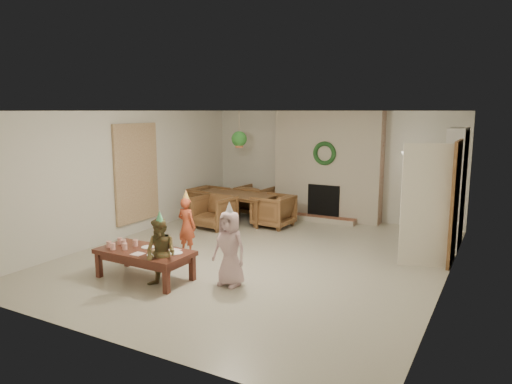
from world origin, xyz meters
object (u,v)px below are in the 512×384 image
Objects in this scene: dining_chair_left at (209,202)px; coffee_table_top at (145,252)px; dining_table at (236,207)px; child_pink at (230,248)px; dining_chair_far at (255,200)px; dining_chair_right at (273,211)px; child_plaid at (161,254)px; child_red at (187,226)px; dining_chair_near at (214,212)px.

dining_chair_left reaches higher than coffee_table_top.
dining_table is 1.66× the size of child_pink.
dining_chair_far is at bearing 99.11° from coffee_table_top.
dining_chair_far is 0.54× the size of coffee_table_top.
dining_chair_right is (0.93, -0.88, 0.00)m from dining_chair_far.
child_plaid is (2.01, -4.13, 0.15)m from dining_chair_left.
dining_table is at bearing 101.72° from coffee_table_top.
dining_chair_far is 4.74m from coffee_table_top.
coffee_table_top is (-0.25, -3.81, 0.06)m from dining_chair_right.
child_red reaches higher than dining_table.
child_pink is at bearing 119.02° from dining_chair_far.
dining_table is 4.04m from child_pink.
child_plaid is (0.46, -0.18, 0.09)m from coffee_table_top.
child_pink is at bearing -137.08° from dining_chair_left.
child_plaid is (1.14, -4.87, 0.15)m from dining_chair_far.
child_plaid is (1.28, -3.27, 0.15)m from dining_chair_near.
coffee_table_top is 1.43× the size of child_plaid.
child_plaid is at bearing -19.85° from coffee_table_top.
coffee_table_top is 1.32× the size of child_pink.
dining_chair_far and dining_chair_right have the same top height.
dining_chair_far is 3.41m from child_red.
dining_chair_near and dining_chair_right have the same top height.
child_plaid reaches higher than dining_chair_far.
coffee_table_top is (1.54, -3.96, 0.06)m from dining_chair_left.
child_pink is at bearing 21.17° from dining_chair_right.
dining_table is at bearing 90.00° from dining_chair_near.
child_plaid is 0.92× the size of child_pink.
dining_table is at bearing 105.53° from child_plaid.
dining_table is 0.80m from dining_chair_far.
child_red is at bearing 152.44° from child_pink.
child_red is at bearing -73.35° from dining_table.
child_plaid is 0.98m from child_pink.
dining_chair_left is 4.54m from child_pink.
dining_chair_far is at bearing -128.66° from dining_chair_right.
child_plaid is at bearing 7.81° from dining_chair_right.
dining_chair_far reaches higher than dining_table.
coffee_table_top is (0.81, -3.09, 0.06)m from dining_chair_near.
dining_chair_right is (1.00, -0.08, 0.03)m from dining_table.
child_red is 1.73m from child_pink.
dining_chair_near and dining_chair_left have the same top height.
dining_chair_far reaches higher than coffee_table_top.
coffee_table_top is 1.33m from child_red.
dining_chair_near is at bearing 90.00° from dining_chair_far.
child_red is (0.61, -1.78, 0.15)m from dining_chair_near.
dining_table is 4.25m from child_plaid.
dining_chair_right reaches higher than coffee_table_top.
dining_chair_near is (-0.07, -0.80, 0.03)m from dining_table.
dining_chair_left is 1.00× the size of dining_chair_right.
dining_chair_right is 3.82m from coffee_table_top.
dining_chair_near is at bearing 132.22° from child_pink.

